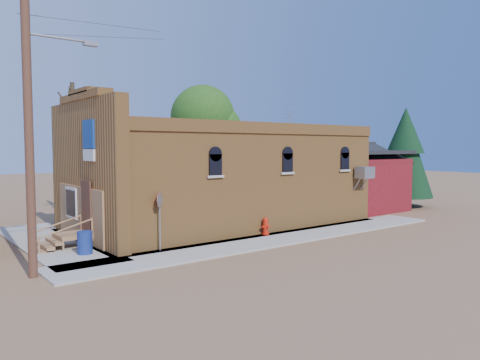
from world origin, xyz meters
TOP-DOWN VIEW (x-y plane):
  - ground at (0.00, 0.00)m, footprint 120.00×120.00m
  - sidewalk_south at (1.50, 0.90)m, footprint 19.00×2.20m
  - sidewalk_west at (-6.30, 6.00)m, footprint 2.60×10.00m
  - brick_bar at (1.64, 5.49)m, footprint 16.40×7.97m
  - red_shed at (11.50, 5.50)m, footprint 5.40×6.40m
  - utility_pole at (-8.14, 1.20)m, footprint 3.12×0.26m
  - tree_bare_near at (-3.00, 13.00)m, footprint 2.80×2.80m
  - tree_leafy at (6.00, 13.50)m, footprint 4.40×4.40m
  - evergreen_tree at (15.50, 4.00)m, footprint 3.60×3.60m
  - fire_hydrant at (1.55, 1.80)m, footprint 0.43×0.39m
  - stop_sign at (-3.62, 1.80)m, footprint 0.44×0.47m
  - trash_barrel at (-6.00, 2.99)m, footprint 0.63×0.63m

SIDE VIEW (x-z plane):
  - ground at x=0.00m, z-range 0.00..0.00m
  - sidewalk_south at x=1.50m, z-range 0.00..0.08m
  - sidewalk_west at x=-6.30m, z-range 0.00..0.08m
  - fire_hydrant at x=1.55m, z-range 0.07..0.84m
  - trash_barrel at x=-6.00m, z-range 0.08..0.90m
  - stop_sign at x=-3.62m, z-range 0.66..2.83m
  - red_shed at x=11.50m, z-range 0.12..4.42m
  - brick_bar at x=1.64m, z-range -0.81..5.49m
  - evergreen_tree at x=15.50m, z-range 0.46..6.96m
  - utility_pole at x=-8.14m, z-range 0.27..9.27m
  - tree_leafy at x=6.00m, z-range 1.86..10.01m
  - tree_bare_near at x=-3.00m, z-range 2.14..9.79m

